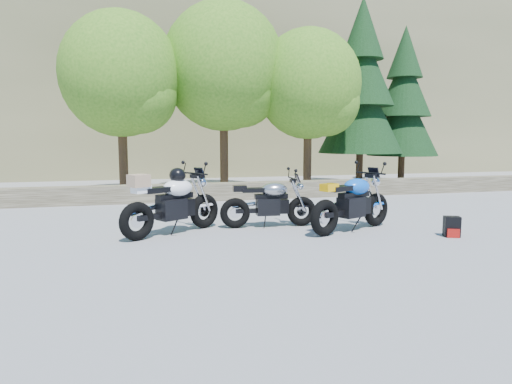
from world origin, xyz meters
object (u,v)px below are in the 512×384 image
blue_bike (352,203)px  backpack (452,227)px  white_bike (172,202)px  silver_bike (269,203)px

blue_bike → backpack: blue_bike is taller
white_bike → backpack: 5.26m
white_bike → blue_bike: 3.51m
silver_bike → blue_bike: (1.47, -0.78, 0.06)m
silver_bike → white_bike: (-1.99, -0.19, 0.13)m
white_bike → backpack: bearing=-49.9°
silver_bike → backpack: (3.01, -1.76, -0.31)m
white_bike → backpack: white_bike is taller
blue_bike → backpack: bearing=-56.8°
white_bike → blue_bike: size_ratio=0.95×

